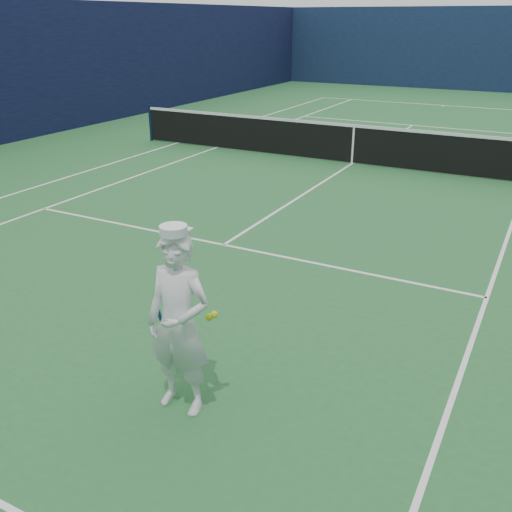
{
  "coord_description": "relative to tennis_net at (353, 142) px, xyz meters",
  "views": [
    {
      "loc": [
        4.58,
        -13.89,
        3.48
      ],
      "look_at": [
        1.83,
        -8.71,
        1.02
      ],
      "focal_mm": 40.0,
      "sensor_mm": 36.0,
      "label": 1
    }
  ],
  "objects": [
    {
      "name": "ground",
      "position": [
        0.0,
        0.0,
        -0.55
      ],
      "size": [
        80.0,
        80.0,
        0.0
      ],
      "primitive_type": "plane",
      "color": "#266330",
      "rests_on": "ground"
    },
    {
      "name": "court_markings",
      "position": [
        0.0,
        0.0,
        -0.55
      ],
      "size": [
        11.03,
        23.83,
        0.01
      ],
      "color": "white",
      "rests_on": "ground"
    },
    {
      "name": "tennis_net",
      "position": [
        0.0,
        0.0,
        0.0
      ],
      "size": [
        12.88,
        0.09,
        1.07
      ],
      "color": "#141E4C",
      "rests_on": "ground"
    },
    {
      "name": "tennis_player",
      "position": [
        1.82,
        -10.2,
        0.35
      ],
      "size": [
        0.77,
        0.47,
        1.85
      ],
      "rotation": [
        0.0,
        0.0,
        0.03
      ],
      "color": "white",
      "rests_on": "ground"
    },
    {
      "name": "windscreen_fence",
      "position": [
        0.0,
        0.0,
        1.45
      ],
      "size": [
        20.12,
        36.12,
        4.0
      ],
      "color": "#0F1C3A",
      "rests_on": "ground"
    }
  ]
}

